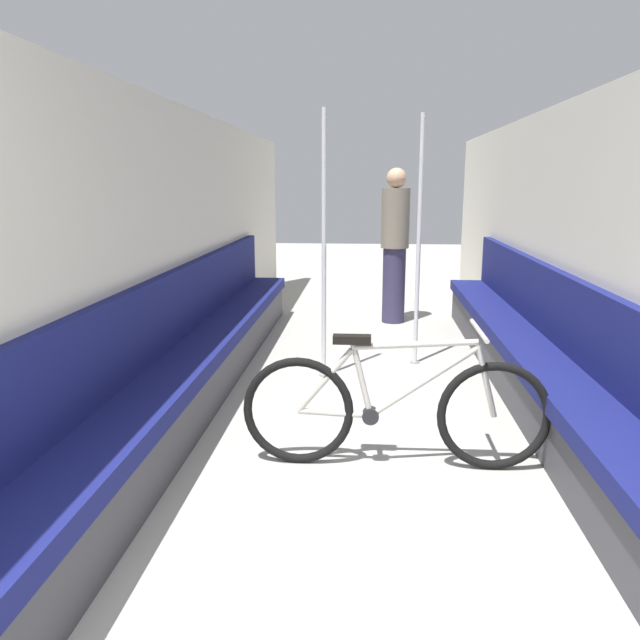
% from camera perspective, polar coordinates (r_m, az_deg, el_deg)
% --- Properties ---
extents(wall_left, '(0.10, 10.21, 2.06)m').
position_cam_1_polar(wall_left, '(4.37, -14.67, 5.81)').
color(wall_left, beige).
rests_on(wall_left, ground).
extents(wall_right, '(0.10, 10.21, 2.06)m').
position_cam_1_polar(wall_right, '(4.36, 23.17, 5.19)').
color(wall_right, beige).
rests_on(wall_right, ground).
extents(bench_seat_row_left, '(0.41, 6.16, 0.91)m').
position_cam_1_polar(bench_seat_row_left, '(4.35, -11.77, -3.92)').
color(bench_seat_row_left, '#3D3D42').
rests_on(bench_seat_row_left, ground).
extents(bench_seat_row_right, '(0.41, 6.16, 0.91)m').
position_cam_1_polar(bench_seat_row_right, '(4.34, 19.95, -4.45)').
color(bench_seat_row_right, '#3D3D42').
rests_on(bench_seat_row_right, ground).
extents(bicycle, '(1.64, 0.46, 0.78)m').
position_cam_1_polar(bicycle, '(3.38, 6.82, -8.08)').
color(bicycle, black).
rests_on(bicycle, ground).
extents(grab_pole_near, '(0.08, 0.08, 2.04)m').
position_cam_1_polar(grab_pole_near, '(5.21, 9.00, 6.66)').
color(grab_pole_near, gray).
rests_on(grab_pole_near, ground).
extents(grab_pole_far, '(0.08, 0.08, 2.04)m').
position_cam_1_polar(grab_pole_far, '(4.79, 0.37, 6.31)').
color(grab_pole_far, gray).
rests_on(grab_pole_far, ground).
extents(passenger_standing, '(0.30, 0.30, 1.66)m').
position_cam_1_polar(passenger_standing, '(6.80, 6.86, 6.90)').
color(passenger_standing, '#332D4C').
rests_on(passenger_standing, ground).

